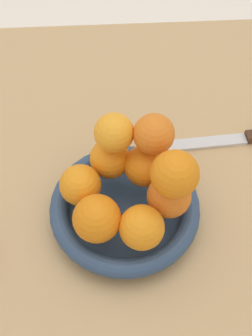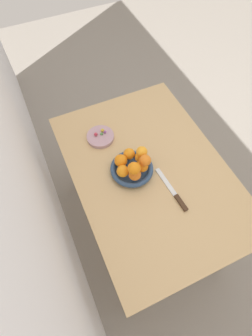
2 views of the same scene
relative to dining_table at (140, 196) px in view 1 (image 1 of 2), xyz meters
The scene contains 13 objects.
ground_plane 0.65m from the dining_table, ahead, with size 6.00×6.00×0.00m, color gray.
dining_table is the anchor object (origin of this frame).
fruit_bowl 0.14m from the dining_table, 70.46° to the left, with size 0.22×0.22×0.04m.
orange_0 0.17m from the dining_table, 33.39° to the left, with size 0.06×0.06×0.06m, color orange.
orange_1 0.20m from the dining_table, 39.48° to the left, with size 0.06×0.06×0.06m, color orange.
orange_2 0.22m from the dining_table, 61.96° to the left, with size 0.06×0.06×0.06m, color orange.
orange_3 0.22m from the dining_table, 85.00° to the left, with size 0.06×0.06×0.06m, color orange.
orange_4 0.19m from the dining_table, 105.32° to the left, with size 0.06×0.06×0.06m, color orange.
orange_5 0.17m from the dining_table, 94.73° to the left, with size 0.06×0.06×0.06m, color orange.
orange_6 0.22m from the dining_table, 37.73° to the left, with size 0.05×0.05×0.05m, color orange.
orange_7 0.25m from the dining_table, 105.11° to the left, with size 0.06×0.06×0.06m, color orange.
orange_8 0.22m from the dining_table, 103.35° to the left, with size 0.06×0.06×0.06m, color orange.
knife 0.19m from the dining_table, 164.70° to the right, with size 0.26×0.04×0.01m.
Camera 1 is at (0.05, 0.40, 1.29)m, focal length 45.00 mm.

